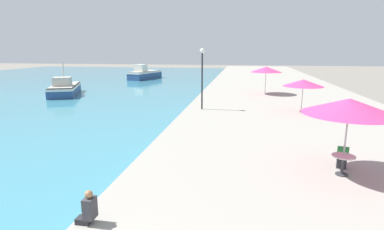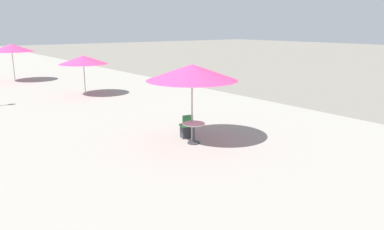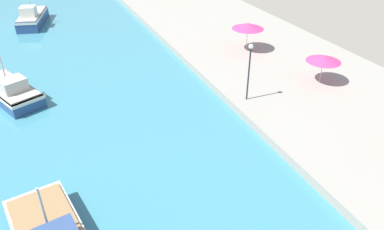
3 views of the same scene
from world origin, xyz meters
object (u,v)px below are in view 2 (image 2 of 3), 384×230
at_px(cafe_umbrella_pink, 192,72).
at_px(cafe_umbrella_striped, 11,48).
at_px(cafe_chair_left, 186,129).
at_px(cafe_table, 194,129).
at_px(cafe_umbrella_white, 83,60).

distance_m(cafe_umbrella_pink, cafe_umbrella_striped, 20.36).
bearing_deg(cafe_chair_left, cafe_umbrella_striped, 109.04).
height_order(cafe_umbrella_pink, cafe_table, cafe_umbrella_pink).
height_order(cafe_umbrella_striped, cafe_table, cafe_umbrella_striped).
relative_size(cafe_umbrella_pink, cafe_umbrella_white, 1.12).
bearing_deg(cafe_table, cafe_umbrella_striped, 93.79).
relative_size(cafe_umbrella_pink, cafe_chair_left, 3.52).
height_order(cafe_table, cafe_chair_left, cafe_chair_left).
relative_size(cafe_umbrella_pink, cafe_table, 4.01).
distance_m(cafe_umbrella_striped, cafe_table, 20.61).
bearing_deg(cafe_umbrella_white, cafe_table, -93.15).
distance_m(cafe_umbrella_pink, cafe_table, 1.99).
bearing_deg(cafe_chair_left, cafe_umbrella_pink, -89.07).
distance_m(cafe_table, cafe_chair_left, 0.75).
distance_m(cafe_umbrella_pink, cafe_umbrella_white, 11.44).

